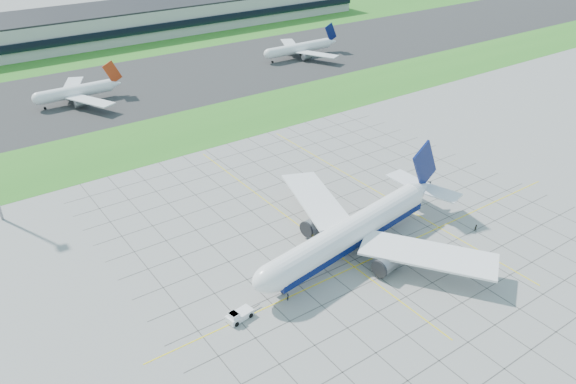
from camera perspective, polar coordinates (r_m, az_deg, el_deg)
name	(u,v)px	position (r m, az deg, el deg)	size (l,w,h in m)	color
ground	(381,248)	(134.47, 9.40, -5.62)	(1400.00, 1400.00, 0.00)	#9D9D97
grass_median	(202,127)	(199.66, -8.75, 6.57)	(700.00, 35.00, 0.04)	#2A6E1F
asphalt_taxiway	(140,85)	(247.29, -14.76, 10.44)	(700.00, 75.00, 0.04)	#383838
grass_far	(64,33)	(349.12, -21.83, 14.73)	(700.00, 145.00, 0.04)	#2A6E1F
apron_markings	(351,226)	(141.27, 6.43, -3.49)	(120.00, 130.00, 0.03)	#474744
terminal	(147,18)	(335.85, -14.11, 16.77)	(260.00, 43.00, 15.80)	#B7B7B2
airliner	(352,232)	(129.30, 6.53, -4.06)	(62.36, 62.73, 19.72)	white
pushback_tug	(239,315)	(113.28, -5.04, -12.38)	(8.10, 3.49, 2.22)	white
crew_near	(288,297)	(117.27, 0.00, -10.61)	(0.62, 0.41, 1.71)	black
crew_far	(476,228)	(145.90, 18.57, -3.45)	(0.84, 0.65, 1.72)	black
distant_jet_1	(77,91)	(233.09, -20.65, 9.55)	(32.66, 42.66, 14.08)	white
distant_jet_2	(300,48)	(278.57, 1.22, 14.42)	(40.59, 42.66, 14.08)	white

